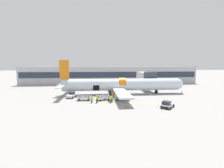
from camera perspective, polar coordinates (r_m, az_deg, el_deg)
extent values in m
plane|color=gray|center=(36.04, 3.86, -6.04)|extent=(500.00, 500.00, 0.00)
cube|color=yellow|center=(32.49, 7.02, -7.50)|extent=(20.79, 0.49, 0.01)
cube|color=#B2B2B7|center=(69.84, -0.67, 3.46)|extent=(77.73, 10.25, 7.74)
cube|color=#232D3D|center=(64.66, -0.30, 3.52)|extent=(76.18, 0.16, 2.48)
cylinder|color=#4C4C51|center=(52.63, 12.31, -0.35)|extent=(0.60, 0.60, 3.12)
cube|color=silver|center=(52.35, 12.39, 2.86)|extent=(2.79, 11.88, 2.79)
cube|color=#333842|center=(47.30, 14.35, 2.39)|extent=(3.63, 1.60, 3.35)
cylinder|color=silver|center=(42.99, 3.78, -0.24)|extent=(33.22, 3.39, 3.39)
sphere|color=silver|center=(48.46, 23.56, 0.01)|extent=(3.22, 3.22, 3.22)
cone|color=silver|center=(43.58, -18.34, -0.48)|extent=(3.89, 3.12, 3.12)
cylinder|color=orange|center=(42.92, 3.79, 0.16)|extent=(1.99, 3.39, 3.39)
cube|color=orange|center=(43.12, -17.73, 5.22)|extent=(2.54, 0.28, 5.23)
cube|color=silver|center=(39.58, -18.56, -0.71)|extent=(1.25, 7.84, 0.20)
cube|color=silver|center=(47.19, -16.40, 0.54)|extent=(1.25, 7.84, 0.20)
cube|color=silver|center=(35.59, 3.56, -3.24)|extent=(2.98, 13.99, 0.40)
cube|color=silver|center=(50.31, 0.92, -0.25)|extent=(2.98, 13.99, 0.40)
cylinder|color=#B2B7BF|center=(35.69, 3.88, -4.38)|extent=(3.48, 2.12, 2.12)
cylinder|color=#B2B7BF|center=(50.49, 1.14, -1.04)|extent=(3.48, 2.12, 2.12)
cube|color=black|center=(40.88, -6.03, -1.47)|extent=(1.70, 0.12, 1.40)
cylinder|color=#56565B|center=(45.96, 16.55, -1.98)|extent=(0.22, 0.22, 1.37)
sphere|color=black|center=(46.06, 16.52, -2.82)|extent=(1.02, 1.02, 1.02)
cylinder|color=#56565B|center=(40.46, -0.36, -2.87)|extent=(0.22, 0.22, 1.37)
sphere|color=black|center=(40.58, -0.36, -3.82)|extent=(1.02, 1.02, 1.02)
cylinder|color=#56565B|center=(45.17, -0.89, -1.84)|extent=(0.22, 0.22, 1.37)
sphere|color=black|center=(45.27, -0.89, -2.70)|extent=(1.02, 1.02, 1.02)
cube|color=white|center=(39.48, -15.31, -4.35)|extent=(2.17, 2.96, 0.58)
cube|color=#232833|center=(39.78, -15.06, -3.34)|extent=(1.57, 1.49, 0.67)
cube|color=black|center=(40.73, -14.50, -4.14)|extent=(1.38, 0.47, 0.29)
sphere|color=black|center=(40.04, -13.80, -4.50)|extent=(0.56, 0.56, 0.56)
sphere|color=black|center=(40.63, -15.71, -4.40)|extent=(0.56, 0.56, 0.56)
sphere|color=black|center=(38.42, -14.86, -5.01)|extent=(0.56, 0.56, 0.56)
sphere|color=black|center=(39.04, -16.83, -4.89)|extent=(0.56, 0.56, 0.56)
cube|color=silver|center=(31.28, 20.34, -7.53)|extent=(3.37, 3.41, 0.51)
cube|color=#232833|center=(30.64, 20.07, -6.73)|extent=(2.00, 2.00, 0.61)
cube|color=black|center=(29.82, 19.36, -8.39)|extent=(1.17, 1.13, 0.26)
sphere|color=black|center=(30.60, 18.27, -8.18)|extent=(0.56, 0.56, 0.56)
sphere|color=black|center=(30.12, 21.13, -8.53)|extent=(0.56, 0.56, 0.56)
sphere|color=black|center=(32.55, 19.58, -7.33)|extent=(0.56, 0.56, 0.56)
sphere|color=black|center=(32.10, 22.28, -7.65)|extent=(0.56, 0.56, 0.56)
cube|color=silver|center=(35.77, -3.56, -5.35)|extent=(3.24, 2.54, 0.05)
cube|color=silver|center=(36.30, -1.55, -4.69)|extent=(0.66, 1.45, 0.53)
cube|color=silver|center=(35.05, -3.05, -5.12)|extent=(2.60, 1.15, 0.53)
cube|color=silver|center=(36.37, -4.06, -4.68)|extent=(2.60, 1.15, 0.53)
cube|color=#333338|center=(36.62, -0.88, -5.37)|extent=(0.86, 0.43, 0.06)
sphere|color=black|center=(35.57, -1.56, -5.87)|extent=(0.40, 0.40, 0.40)
sphere|color=black|center=(36.92, -2.65, -5.40)|extent=(0.40, 0.40, 0.40)
sphere|color=black|center=(34.74, -4.53, -6.20)|extent=(0.40, 0.40, 0.40)
sphere|color=black|center=(36.12, -5.52, -5.70)|extent=(0.40, 0.40, 0.40)
cube|color=#2D2D33|center=(35.29, -5.01, -5.07)|extent=(0.53, 0.46, 0.50)
cube|color=#14472D|center=(35.67, -3.71, -4.97)|extent=(0.43, 0.27, 0.45)
cube|color=black|center=(36.11, -2.40, -4.81)|extent=(0.50, 0.42, 0.46)
cube|color=#B7BABF|center=(36.12, -10.71, -5.26)|extent=(3.28, 1.79, 0.05)
cube|color=#B7BABF|center=(35.88, -8.23, -4.88)|extent=(0.14, 1.64, 0.45)
cube|color=#B7BABF|center=(35.31, -10.90, -5.13)|extent=(3.14, 0.21, 0.45)
cube|color=#B7BABF|center=(36.84, -10.55, -4.62)|extent=(3.14, 0.21, 0.45)
cube|color=#333338|center=(35.94, -7.45, -5.62)|extent=(0.90, 0.12, 0.06)
sphere|color=black|center=(35.26, -9.07, -6.07)|extent=(0.40, 0.40, 0.40)
sphere|color=black|center=(36.85, -8.79, -5.50)|extent=(0.40, 0.40, 0.40)
sphere|color=black|center=(35.58, -12.69, -6.03)|extent=(0.40, 0.40, 0.40)
sphere|color=black|center=(37.16, -12.25, -5.47)|extent=(0.40, 0.40, 0.40)
cube|color=olive|center=(35.82, -11.50, -4.94)|extent=(0.45, 0.24, 0.49)
cube|color=#1E2347|center=(35.61, -8.89, -4.92)|extent=(0.37, 0.25, 0.53)
cube|color=#1E2347|center=(35.98, -12.33, -4.92)|extent=(0.46, 0.26, 0.47)
cube|color=#1E2347|center=(35.90, -10.11, -4.89)|extent=(0.39, 0.24, 0.48)
cylinder|color=black|center=(33.10, -0.46, -6.47)|extent=(0.40, 0.40, 0.80)
cylinder|color=#CCE523|center=(32.94, -0.46, -5.26)|extent=(0.52, 0.52, 0.63)
sphere|color=#9E7556|center=(32.85, -0.46, -4.53)|extent=(0.22, 0.22, 0.22)
cylinder|color=#CCE523|center=(33.15, -0.29, -5.30)|extent=(0.16, 0.16, 0.58)
cylinder|color=#CCE523|center=(32.76, -0.63, -5.45)|extent=(0.16, 0.16, 0.58)
cylinder|color=black|center=(33.29, -5.79, -6.41)|extent=(0.37, 0.37, 0.83)
cylinder|color=#B7E019|center=(33.13, -5.81, -5.16)|extent=(0.47, 0.47, 0.65)
sphere|color=tan|center=(33.04, -5.81, -4.42)|extent=(0.23, 0.23, 0.23)
cylinder|color=#B7E019|center=(33.36, -5.71, -5.20)|extent=(0.15, 0.15, 0.60)
cylinder|color=#B7E019|center=(32.93, -5.90, -5.37)|extent=(0.15, 0.15, 0.60)
cylinder|color=#2D2D33|center=(34.24, 0.06, -6.07)|extent=(0.37, 0.37, 0.75)
cylinder|color=#B7E019|center=(34.10, 0.06, -4.97)|extent=(0.47, 0.47, 0.59)
sphere|color=#9E7556|center=(34.02, 0.06, -4.32)|extent=(0.21, 0.21, 0.21)
cylinder|color=#B7E019|center=(34.29, -0.13, -5.02)|extent=(0.15, 0.15, 0.54)
cylinder|color=#B7E019|center=(33.94, 0.25, -5.14)|extent=(0.15, 0.15, 0.54)
cylinder|color=black|center=(37.93, 0.19, -4.70)|extent=(0.38, 0.38, 0.86)
cylinder|color=orange|center=(37.78, 0.19, -3.55)|extent=(0.48, 0.48, 0.68)
sphere|color=#9E7556|center=(37.70, 0.19, -2.87)|extent=(0.24, 0.24, 0.24)
cylinder|color=orange|center=(38.02, 0.07, -3.60)|extent=(0.15, 0.15, 0.63)
cylinder|color=orange|center=(37.57, 0.30, -3.73)|extent=(0.15, 0.15, 0.63)
cylinder|color=#1E2338|center=(33.47, -7.75, -6.40)|extent=(0.35, 0.35, 0.79)
cylinder|color=#CCE523|center=(33.32, -7.77, -5.21)|extent=(0.45, 0.45, 0.62)
sphere|color=beige|center=(33.24, -7.78, -4.51)|extent=(0.22, 0.22, 0.22)
cylinder|color=#CCE523|center=(33.29, -8.14, -5.35)|extent=(0.14, 0.14, 0.57)
cylinder|color=#CCE523|center=(33.38, -7.39, -5.31)|extent=(0.14, 0.14, 0.57)
cylinder|color=#2D2D33|center=(38.50, 2.11, -4.51)|extent=(0.40, 0.40, 0.89)
cylinder|color=#B7E019|center=(38.35, 2.11, -3.34)|extent=(0.51, 0.51, 0.70)
sphere|color=tan|center=(38.27, 2.12, -2.64)|extent=(0.25, 0.25, 0.25)
cylinder|color=#B7E019|center=(38.27, 1.77, -3.47)|extent=(0.16, 0.16, 0.65)
cylinder|color=#B7E019|center=(38.46, 2.46, -3.43)|extent=(0.16, 0.16, 0.65)
cube|color=#2D2D33|center=(33.86, -1.21, -6.23)|extent=(0.45, 0.42, 0.74)
cube|color=black|center=(33.76, -1.22, -5.52)|extent=(0.22, 0.14, 0.12)
cube|color=black|center=(49.37, 25.04, -3.13)|extent=(0.59, 0.59, 0.03)
cone|color=orange|center=(49.32, 25.05, -2.80)|extent=(0.44, 0.44, 0.61)
cylinder|color=white|center=(49.32, 25.06, -2.77)|extent=(0.26, 0.26, 0.07)
cube|color=black|center=(29.46, 5.75, -8.97)|extent=(0.51, 0.51, 0.03)
cone|color=orange|center=(29.38, 5.75, -8.40)|extent=(0.38, 0.38, 0.64)
cylinder|color=white|center=(29.37, 5.75, -8.34)|extent=(0.22, 0.22, 0.08)
cube|color=black|center=(36.97, 5.31, -5.70)|extent=(0.58, 0.58, 0.03)
cone|color=orange|center=(36.91, 5.32, -5.24)|extent=(0.43, 0.43, 0.64)
cylinder|color=white|center=(36.90, 5.32, -5.19)|extent=(0.25, 0.25, 0.08)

